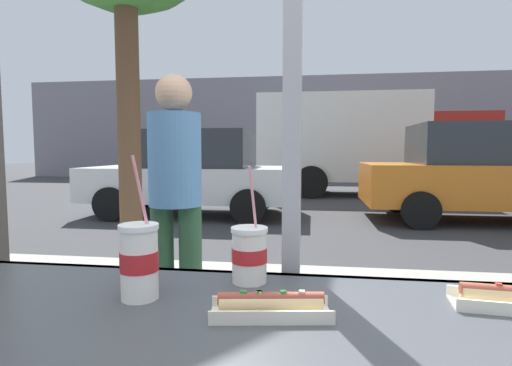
% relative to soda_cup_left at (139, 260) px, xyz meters
% --- Properties ---
extents(ground_plane, '(60.00, 60.00, 0.00)m').
position_rel_soda_cup_left_xyz_m(ground_plane, '(0.33, 8.20, -1.07)').
color(ground_plane, '#38383A').
extents(sidewalk_strip, '(16.00, 2.80, 0.14)m').
position_rel_soda_cup_left_xyz_m(sidewalk_strip, '(0.33, 1.80, -1.00)').
color(sidewalk_strip, '#9E998E').
rests_on(sidewalk_strip, ground).
extents(building_facade_far, '(28.00, 1.20, 4.74)m').
position_rel_soda_cup_left_xyz_m(building_facade_far, '(0.33, 18.36, 1.30)').
color(building_facade_far, gray).
rests_on(building_facade_far, ground).
extents(soda_cup_left, '(0.09, 0.09, 0.33)m').
position_rel_soda_cup_left_xyz_m(soda_cup_left, '(0.00, 0.00, 0.00)').
color(soda_cup_left, white).
rests_on(soda_cup_left, window_counter).
extents(soda_cup_right, '(0.09, 0.09, 0.30)m').
position_rel_soda_cup_left_xyz_m(soda_cup_right, '(0.23, 0.15, -0.02)').
color(soda_cup_right, silver).
rests_on(soda_cup_right, window_counter).
extents(hotdog_tray_far, '(0.26, 0.12, 0.05)m').
position_rel_soda_cup_left_xyz_m(hotdog_tray_far, '(0.31, -0.06, -0.07)').
color(hotdog_tray_far, beige).
rests_on(hotdog_tray_far, window_counter).
extents(parked_car_white, '(4.21, 2.04, 1.72)m').
position_rel_soda_cup_left_xyz_m(parked_car_white, '(-2.00, 7.01, -0.20)').
color(parked_car_white, silver).
rests_on(parked_car_white, ground).
extents(parked_car_orange, '(4.28, 2.06, 1.81)m').
position_rel_soda_cup_left_xyz_m(parked_car_orange, '(3.48, 7.01, -0.16)').
color(parked_car_orange, orange).
rests_on(parked_car_orange, ground).
extents(box_truck, '(6.44, 2.44, 2.92)m').
position_rel_soda_cup_left_xyz_m(box_truck, '(1.91, 11.31, 0.53)').
color(box_truck, silver).
rests_on(box_truck, ground).
extents(pedestrian, '(0.32, 0.32, 1.63)m').
position_rel_soda_cup_left_xyz_m(pedestrian, '(-0.44, 1.48, 0.01)').
color(pedestrian, '#284C31').
rests_on(pedestrian, sidewalk_strip).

